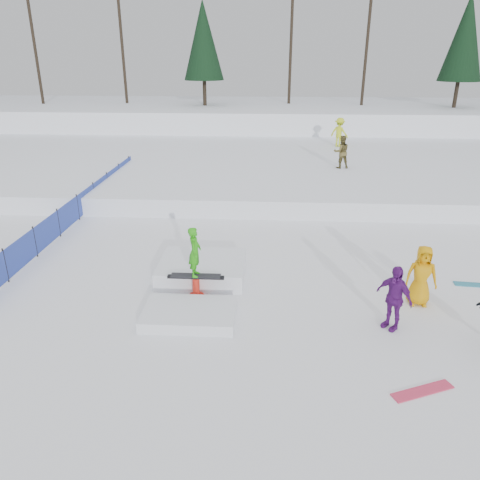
# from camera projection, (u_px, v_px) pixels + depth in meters

# --- Properties ---
(ground) EXTENTS (120.00, 120.00, 0.00)m
(ground) POSITION_uv_depth(u_px,v_px,m) (218.00, 303.00, 13.05)
(ground) COLOR white
(snow_berm) EXTENTS (60.00, 14.00, 2.40)m
(snow_berm) POSITION_uv_depth(u_px,v_px,m) (254.00, 118.00, 40.38)
(snow_berm) COLOR white
(snow_berm) RESTS_ON ground
(snow_midrise) EXTENTS (50.00, 18.00, 0.80)m
(snow_midrise) POSITION_uv_depth(u_px,v_px,m) (246.00, 163.00, 27.72)
(snow_midrise) COLOR white
(snow_midrise) RESTS_ON ground
(safety_fence) EXTENTS (0.05, 16.00, 1.10)m
(safety_fence) POSITION_uv_depth(u_px,v_px,m) (78.00, 207.00, 19.32)
(safety_fence) COLOR #2B3FA0
(safety_fence) RESTS_ON ground
(treeline) EXTENTS (40.24, 4.22, 10.50)m
(treeline) POSITION_uv_depth(u_px,v_px,m) (334.00, 39.00, 36.11)
(treeline) COLOR black
(treeline) RESTS_ON snow_berm
(walker_olive) EXTENTS (0.90, 0.75, 1.70)m
(walker_olive) POSITION_uv_depth(u_px,v_px,m) (341.00, 152.00, 24.45)
(walker_olive) COLOR brown
(walker_olive) RESTS_ON snow_midrise
(walker_ygreen) EXTENTS (1.36, 1.22, 1.83)m
(walker_ygreen) POSITION_uv_depth(u_px,v_px,m) (339.00, 132.00, 30.06)
(walker_ygreen) COLOR #C2D31E
(walker_ygreen) RESTS_ON snow_midrise
(spectator_purple) EXTENTS (0.98, 1.03, 1.71)m
(spectator_purple) POSITION_uv_depth(u_px,v_px,m) (394.00, 298.00, 11.57)
(spectator_purple) COLOR #5D1875
(spectator_purple) RESTS_ON ground
(spectator_yellow) EXTENTS (0.89, 0.62, 1.72)m
(spectator_yellow) POSITION_uv_depth(u_px,v_px,m) (421.00, 276.00, 12.70)
(spectator_yellow) COLOR #D38E07
(spectator_yellow) RESTS_ON ground
(loose_board_red) EXTENTS (1.40, 0.80, 0.03)m
(loose_board_red) POSITION_uv_depth(u_px,v_px,m) (422.00, 391.00, 9.63)
(loose_board_red) COLOR #C82E4D
(loose_board_red) RESTS_ON ground
(loose_board_teal) EXTENTS (1.42, 0.41, 0.03)m
(loose_board_teal) POSITION_uv_depth(u_px,v_px,m) (479.00, 285.00, 14.01)
(loose_board_teal) COLOR teal
(loose_board_teal) RESTS_ON ground
(jib_rail_feature) EXTENTS (2.60, 4.40, 2.11)m
(jib_rail_feature) POSITION_uv_depth(u_px,v_px,m) (199.00, 278.00, 13.79)
(jib_rail_feature) COLOR white
(jib_rail_feature) RESTS_ON ground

